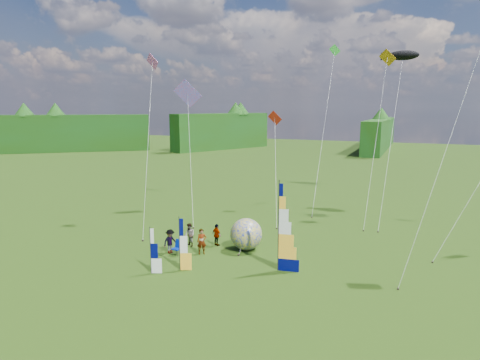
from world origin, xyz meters
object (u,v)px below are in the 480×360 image
at_px(spectator_b, 190,235).
at_px(spectator_c, 170,241).
at_px(side_banner_left, 180,245).
at_px(camp_chair, 177,248).
at_px(side_banner_far, 151,251).
at_px(bol_inflatable, 246,234).
at_px(kite_whale, 393,125).
at_px(spectator_a, 202,242).
at_px(spectator_d, 217,235).
at_px(feather_banner_main, 278,228).

bearing_deg(spectator_b, spectator_c, -78.75).
height_order(side_banner_left, camp_chair, side_banner_left).
bearing_deg(side_banner_far, bol_inflatable, 38.74).
distance_m(side_banner_left, kite_whale, 23.39).
relative_size(spectator_a, kite_whale, 0.11).
bearing_deg(side_banner_left, spectator_d, 67.89).
bearing_deg(camp_chair, side_banner_left, -47.21).
height_order(feather_banner_main, side_banner_left, feather_banner_main).
height_order(side_banner_far, spectator_c, side_banner_far).
xyz_separation_m(side_banner_far, spectator_c, (-0.90, 3.62, -0.57)).
xyz_separation_m(side_banner_far, spectator_b, (-0.38, 5.43, -0.57)).
bearing_deg(spectator_a, spectator_b, 110.12).
xyz_separation_m(feather_banner_main, spectator_d, (-5.64, 2.86, -1.95)).
xyz_separation_m(side_banner_far, kite_whale, (12.24, 20.71, 7.03)).
bearing_deg(bol_inflatable, side_banner_far, -120.22).
height_order(spectator_a, spectator_b, spectator_a).
distance_m(feather_banner_main, camp_chair, 7.61).
xyz_separation_m(camp_chair, kite_whale, (12.49, 17.29, 7.92)).
bearing_deg(spectator_c, spectator_d, -19.22).
xyz_separation_m(spectator_a, spectator_b, (-1.59, 1.11, -0.04)).
bearing_deg(spectator_a, side_banner_left, -122.11).
relative_size(side_banner_left, camp_chair, 3.11).
relative_size(feather_banner_main, side_banner_left, 1.66).
xyz_separation_m(spectator_a, kite_whale, (11.02, 16.39, 7.56)).
distance_m(side_banner_left, spectator_d, 5.28).
distance_m(feather_banner_main, spectator_d, 6.62).
relative_size(side_banner_far, spectator_c, 1.67).
bearing_deg(bol_inflatable, spectator_d, -179.60).
bearing_deg(bol_inflatable, spectator_b, -167.17).
bearing_deg(spectator_b, kite_whale, 77.62).
bearing_deg(spectator_d, feather_banner_main, 179.29).
bearing_deg(spectator_c, side_banner_left, -116.95).
height_order(side_banner_far, spectator_b, side_banner_far).
xyz_separation_m(bol_inflatable, spectator_c, (-4.60, -2.74, -0.29)).
relative_size(side_banner_left, bol_inflatable, 1.46).
bearing_deg(side_banner_far, camp_chair, 73.19).
bearing_deg(side_banner_far, feather_banner_main, 5.34).
relative_size(side_banner_far, spectator_d, 1.74).
relative_size(spectator_b, spectator_c, 1.00).
relative_size(bol_inflatable, spectator_a, 1.28).
distance_m(side_banner_left, camp_chair, 3.02).
xyz_separation_m(side_banner_left, spectator_b, (-1.76, 4.30, -0.81)).
bearing_deg(kite_whale, camp_chair, -142.13).
xyz_separation_m(feather_banner_main, camp_chair, (-7.28, -0.07, -2.23)).
distance_m(spectator_b, spectator_d, 1.98).
distance_m(bol_inflatable, spectator_a, 3.23).
relative_size(feather_banner_main, spectator_d, 3.38).
relative_size(spectator_b, spectator_d, 1.05).
bearing_deg(camp_chair, feather_banner_main, 7.85).
height_order(spectator_a, spectator_d, spectator_a).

